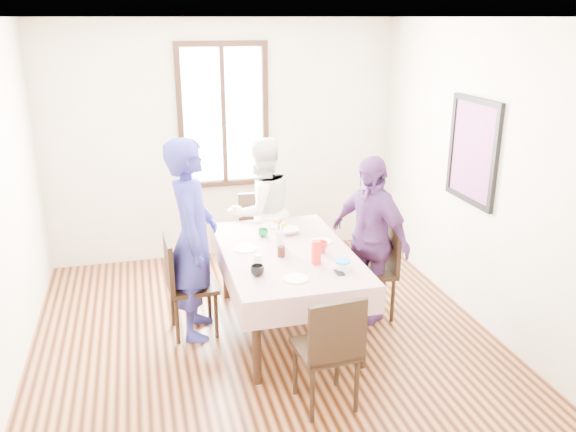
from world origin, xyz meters
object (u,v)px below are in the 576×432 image
object	(u,v)px
dining_table	(287,291)
person_far	(260,211)
chair_near	(326,348)
person_left	(192,239)
chair_left	(192,285)
chair_far	(260,239)
chair_right	(370,271)
person_right	(370,239)

from	to	relation	value
dining_table	person_far	world-z (taller)	person_far
chair_near	person_far	size ratio (longest dim) A/B	0.59
person_left	chair_left	bearing A→B (deg)	99.83
chair_left	chair_far	size ratio (longest dim) A/B	1.00
dining_table	chair_right	bearing A→B (deg)	3.59
chair_far	person_left	size ratio (longest dim) A/B	0.51
chair_left	chair_far	distance (m)	1.27
chair_far	chair_near	distance (m)	2.26
dining_table	chair_near	xyz separation A→B (m)	(0.00, -1.13, 0.08)
person_left	dining_table	bearing A→B (deg)	-91.10
chair_near	person_right	world-z (taller)	person_right
chair_far	person_left	distance (m)	1.33
chair_left	person_left	xyz separation A→B (m)	(0.02, 0.00, 0.43)
dining_table	person_right	world-z (taller)	person_right
person_left	chair_right	bearing A→B (deg)	-83.80
chair_far	person_far	world-z (taller)	person_far
person_left	person_far	world-z (taller)	person_left
chair_left	chair_right	distance (m)	1.64
chair_right	person_left	world-z (taller)	person_left
chair_left	person_far	xyz separation A→B (m)	(0.82, 0.95, 0.32)
chair_far	person_left	xyz separation A→B (m)	(-0.80, -0.98, 0.43)
chair_left	person_left	bearing A→B (deg)	87.07
dining_table	chair_right	distance (m)	0.82
person_far	chair_near	bearing A→B (deg)	70.19
person_far	chair_left	bearing A→B (deg)	29.56
person_left	chair_near	bearing A→B (deg)	-138.32
chair_far	person_far	bearing A→B (deg)	95.47
dining_table	chair_right	xyz separation A→B (m)	(0.82, 0.05, 0.08)
chair_left	chair_near	xyz separation A→B (m)	(0.82, -1.28, 0.00)
chair_right	chair_far	bearing A→B (deg)	40.30
chair_far	person_right	size ratio (longest dim) A/B	0.58
chair_right	person_left	bearing A→B (deg)	89.44
chair_right	person_right	bearing A→B (deg)	93.08
dining_table	chair_left	xyz separation A→B (m)	(-0.82, 0.15, 0.08)
chair_near	person_right	size ratio (longest dim) A/B	0.58
chair_left	person_right	bearing A→B (deg)	83.44
person_left	person_right	size ratio (longest dim) A/B	1.14
person_right	person_far	bearing A→B (deg)	-167.60
chair_left	person_left	size ratio (longest dim) A/B	0.51
dining_table	chair_left	distance (m)	0.84
chair_left	chair_near	bearing A→B (deg)	29.62
chair_right	chair_left	bearing A→B (deg)	89.49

